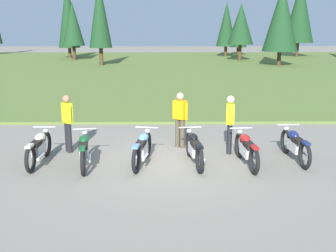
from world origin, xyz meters
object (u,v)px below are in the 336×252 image
object	(u,v)px
rider_with_back_turned	(180,117)
motorcycle_british_green	(84,150)
motorcycle_navy	(295,145)
rider_near_row_end	(230,121)
motorcycle_cream	(39,148)
rider_in_hivis_vest	(67,120)
motorcycle_sky_blue	(142,148)
motorcycle_red	(246,149)
motorcycle_black	(194,148)

from	to	relation	value
rider_with_back_turned	motorcycle_british_green	bearing A→B (deg)	-145.84
motorcycle_navy	motorcycle_british_green	bearing A→B (deg)	-175.63
motorcycle_british_green	rider_near_row_end	size ratio (longest dim) A/B	1.25
motorcycle_cream	rider_in_hivis_vest	bearing A→B (deg)	63.97
motorcycle_sky_blue	rider_near_row_end	size ratio (longest dim) A/B	1.25
motorcycle_cream	rider_with_back_turned	world-z (taller)	rider_with_back_turned
rider_in_hivis_vest	rider_with_back_turned	world-z (taller)	same
rider_in_hivis_vest	motorcycle_cream	bearing A→B (deg)	-116.03
motorcycle_red	motorcycle_navy	size ratio (longest dim) A/B	1.00
motorcycle_navy	rider_with_back_turned	world-z (taller)	rider_with_back_turned
motorcycle_british_green	motorcycle_sky_blue	size ratio (longest dim) A/B	1.00
motorcycle_black	motorcycle_navy	size ratio (longest dim) A/B	1.00
motorcycle_cream	motorcycle_british_green	bearing A→B (deg)	-10.52
motorcycle_sky_blue	rider_with_back_turned	bearing A→B (deg)	56.24
motorcycle_cream	motorcycle_black	world-z (taller)	same
motorcycle_red	rider_near_row_end	xyz separation A→B (m)	(-0.28, 1.10, 0.51)
motorcycle_red	rider_near_row_end	size ratio (longest dim) A/B	1.26
motorcycle_navy	rider_with_back_turned	size ratio (longest dim) A/B	1.26
motorcycle_black	rider_in_hivis_vest	world-z (taller)	rider_in_hivis_vest
motorcycle_red	rider_near_row_end	world-z (taller)	rider_near_row_end
rider_near_row_end	rider_with_back_turned	size ratio (longest dim) A/B	1.00
motorcycle_sky_blue	motorcycle_black	world-z (taller)	same
motorcycle_black	rider_with_back_turned	bearing A→B (deg)	101.17
rider_with_back_turned	motorcycle_red	bearing A→B (deg)	-45.17
motorcycle_cream	motorcycle_black	xyz separation A→B (m)	(4.09, -0.07, 0.00)
motorcycle_black	motorcycle_british_green	bearing A→B (deg)	-176.88
motorcycle_red	motorcycle_black	bearing A→B (deg)	175.45
motorcycle_british_green	rider_near_row_end	distance (m)	4.14
motorcycle_cream	motorcycle_navy	xyz separation A→B (m)	(6.84, 0.20, 0.00)
motorcycle_cream	rider_near_row_end	xyz separation A→B (m)	(5.18, 0.91, 0.51)
motorcycle_british_green	rider_near_row_end	bearing A→B (deg)	16.17
motorcycle_british_green	rider_with_back_turned	bearing A→B (deg)	34.16
motorcycle_red	rider_in_hivis_vest	size ratio (longest dim) A/B	1.26
motorcycle_navy	rider_near_row_end	bearing A→B (deg)	156.77
motorcycle_black	rider_near_row_end	xyz separation A→B (m)	(1.08, 0.99, 0.51)
motorcycle_red	rider_in_hivis_vest	distance (m)	5.11
motorcycle_cream	motorcycle_red	size ratio (longest dim) A/B	1.00
motorcycle_british_green	rider_with_back_turned	xyz separation A→B (m)	(2.55, 1.73, 0.51)
motorcycle_cream	motorcycle_british_green	distance (m)	1.25
motorcycle_british_green	motorcycle_navy	size ratio (longest dim) A/B	1.00
motorcycle_red	rider_with_back_turned	bearing A→B (deg)	134.83
rider_in_hivis_vest	rider_with_back_turned	distance (m)	3.27
motorcycle_black	rider_in_hivis_vest	distance (m)	3.78
rider_with_back_turned	motorcycle_sky_blue	bearing A→B (deg)	-123.76
motorcycle_cream	rider_near_row_end	bearing A→B (deg)	10.02
motorcycle_sky_blue	motorcycle_red	size ratio (longest dim) A/B	0.99
motorcycle_sky_blue	rider_near_row_end	bearing A→B (deg)	21.93
motorcycle_cream	motorcycle_navy	bearing A→B (deg)	1.68
motorcycle_sky_blue	rider_in_hivis_vest	size ratio (longest dim) A/B	1.25
motorcycle_british_green	rider_in_hivis_vest	xyz separation A→B (m)	(-0.70, 1.32, 0.51)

